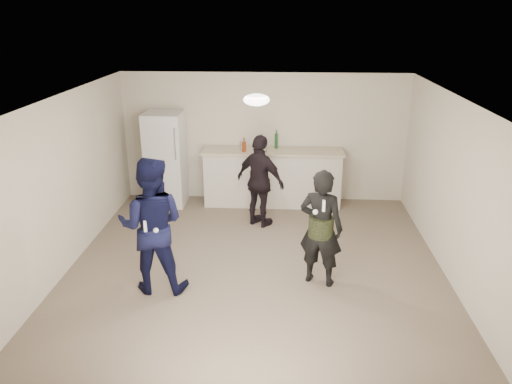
# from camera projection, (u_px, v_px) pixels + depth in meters

# --- Properties ---
(floor) EXTENTS (6.00, 6.00, 0.00)m
(floor) POSITION_uv_depth(u_px,v_px,m) (255.00, 270.00, 7.34)
(floor) COLOR #6B5B4C
(floor) RESTS_ON ground
(ceiling) EXTENTS (6.00, 6.00, 0.00)m
(ceiling) POSITION_uv_depth(u_px,v_px,m) (255.00, 100.00, 6.47)
(ceiling) COLOR silver
(ceiling) RESTS_ON wall_back
(wall_back) EXTENTS (6.00, 0.00, 6.00)m
(wall_back) POSITION_uv_depth(u_px,v_px,m) (264.00, 138.00, 9.71)
(wall_back) COLOR beige
(wall_back) RESTS_ON floor
(wall_front) EXTENTS (6.00, 0.00, 6.00)m
(wall_front) POSITION_uv_depth(u_px,v_px,m) (234.00, 315.00, 4.09)
(wall_front) COLOR beige
(wall_front) RESTS_ON floor
(wall_left) EXTENTS (0.00, 6.00, 6.00)m
(wall_left) POSITION_uv_depth(u_px,v_px,m) (61.00, 186.00, 7.05)
(wall_left) COLOR beige
(wall_left) RESTS_ON floor
(wall_right) EXTENTS (0.00, 6.00, 6.00)m
(wall_right) POSITION_uv_depth(u_px,v_px,m) (457.00, 194.00, 6.76)
(wall_right) COLOR beige
(wall_right) RESTS_ON floor
(counter) EXTENTS (2.60, 0.56, 1.05)m
(counter) POSITION_uv_depth(u_px,v_px,m) (272.00, 178.00, 9.65)
(counter) COLOR beige
(counter) RESTS_ON floor
(counter_top) EXTENTS (2.68, 0.64, 0.04)m
(counter_top) POSITION_uv_depth(u_px,v_px,m) (273.00, 151.00, 9.46)
(counter_top) COLOR beige
(counter_top) RESTS_ON counter
(fridge) EXTENTS (0.70, 0.70, 1.80)m
(fridge) POSITION_uv_depth(u_px,v_px,m) (166.00, 159.00, 9.56)
(fridge) COLOR white
(fridge) RESTS_ON floor
(fridge_handle) EXTENTS (0.02, 0.02, 0.60)m
(fridge_handle) POSITION_uv_depth(u_px,v_px,m) (175.00, 144.00, 9.06)
(fridge_handle) COLOR #BCBCC1
(fridge_handle) RESTS_ON fridge
(ceiling_dome) EXTENTS (0.36, 0.36, 0.16)m
(ceiling_dome) POSITION_uv_depth(u_px,v_px,m) (256.00, 100.00, 6.77)
(ceiling_dome) COLOR white
(ceiling_dome) RESTS_ON ceiling
(shaker) EXTENTS (0.08, 0.08, 0.17)m
(shaker) POSITION_uv_depth(u_px,v_px,m) (242.00, 146.00, 9.41)
(shaker) COLOR silver
(shaker) RESTS_ON counter_top
(man) EXTENTS (0.92, 0.73, 1.86)m
(man) POSITION_uv_depth(u_px,v_px,m) (152.00, 226.00, 6.56)
(man) COLOR #101444
(man) RESTS_ON floor
(woman) EXTENTS (0.70, 0.58, 1.65)m
(woman) POSITION_uv_depth(u_px,v_px,m) (321.00, 228.00, 6.74)
(woman) COLOR black
(woman) RESTS_ON floor
(camo_shorts) EXTENTS (0.34, 0.34, 0.28)m
(camo_shorts) POSITION_uv_depth(u_px,v_px,m) (321.00, 226.00, 6.73)
(camo_shorts) COLOR #283317
(camo_shorts) RESTS_ON woman
(spectator) EXTENTS (1.02, 0.86, 1.63)m
(spectator) POSITION_uv_depth(u_px,v_px,m) (260.00, 181.00, 8.59)
(spectator) COLOR black
(spectator) RESTS_ON floor
(remote_man) EXTENTS (0.04, 0.04, 0.15)m
(remote_man) POSITION_uv_depth(u_px,v_px,m) (145.00, 226.00, 6.25)
(remote_man) COLOR white
(remote_man) RESTS_ON man
(nunchuk_man) EXTENTS (0.07, 0.07, 0.07)m
(nunchuk_man) POSITION_uv_depth(u_px,v_px,m) (156.00, 230.00, 6.30)
(nunchuk_man) COLOR white
(nunchuk_man) RESTS_ON man
(remote_woman) EXTENTS (0.04, 0.04, 0.15)m
(remote_woman) POSITION_uv_depth(u_px,v_px,m) (324.00, 206.00, 6.36)
(remote_woman) COLOR white
(remote_woman) RESTS_ON woman
(nunchuk_woman) EXTENTS (0.07, 0.07, 0.07)m
(nunchuk_woman) POSITION_uv_depth(u_px,v_px,m) (315.00, 212.00, 6.43)
(nunchuk_woman) COLOR white
(nunchuk_woman) RESTS_ON woman
(bottle_cluster) EXTENTS (0.66, 0.34, 0.28)m
(bottle_cluster) POSITION_uv_depth(u_px,v_px,m) (258.00, 144.00, 9.43)
(bottle_cluster) COLOR #175021
(bottle_cluster) RESTS_ON counter_top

